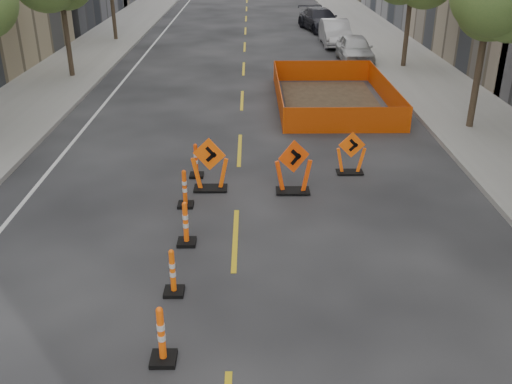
{
  "coord_description": "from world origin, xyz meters",
  "views": [
    {
      "loc": [
        0.39,
        -7.89,
        6.79
      ],
      "look_at": [
        0.5,
        4.29,
        1.1
      ],
      "focal_mm": 40.0,
      "sensor_mm": 36.0,
      "label": 1
    }
  ],
  "objects_px": {
    "channelizer_4": "(186,223)",
    "chevron_sign_center": "(293,167)",
    "channelizer_3": "(173,272)",
    "channelizer_6": "(196,160)",
    "channelizer_5": "(185,188)",
    "parked_car_far": "(320,20)",
    "chevron_sign_left": "(210,164)",
    "chevron_sign_right": "(351,153)",
    "channelizer_2": "(161,335)",
    "parked_car_mid": "(335,33)",
    "parked_car_near": "(355,49)"
  },
  "relations": [
    {
      "from": "channelizer_3",
      "to": "channelizer_5",
      "type": "distance_m",
      "value": 4.0
    },
    {
      "from": "channelizer_2",
      "to": "parked_car_mid",
      "type": "distance_m",
      "value": 29.64
    },
    {
      "from": "chevron_sign_left",
      "to": "parked_car_near",
      "type": "height_order",
      "value": "chevron_sign_left"
    },
    {
      "from": "channelizer_2",
      "to": "channelizer_5",
      "type": "height_order",
      "value": "channelizer_2"
    },
    {
      "from": "channelizer_3",
      "to": "parked_car_mid",
      "type": "xyz_separation_m",
      "value": [
        6.87,
        26.85,
        0.25
      ]
    },
    {
      "from": "channelizer_4",
      "to": "channelizer_2",
      "type": "bearing_deg",
      "value": -89.91
    },
    {
      "from": "channelizer_6",
      "to": "parked_car_far",
      "type": "xyz_separation_m",
      "value": [
        6.6,
        26.39,
        0.24
      ]
    },
    {
      "from": "chevron_sign_left",
      "to": "parked_car_mid",
      "type": "height_order",
      "value": "chevron_sign_left"
    },
    {
      "from": "chevron_sign_right",
      "to": "channelizer_3",
      "type": "bearing_deg",
      "value": -128.54
    },
    {
      "from": "channelizer_6",
      "to": "chevron_sign_right",
      "type": "height_order",
      "value": "chevron_sign_right"
    },
    {
      "from": "parked_car_near",
      "to": "chevron_sign_right",
      "type": "bearing_deg",
      "value": -99.88
    },
    {
      "from": "parked_car_mid",
      "to": "parked_car_near",
      "type": "bearing_deg",
      "value": -85.61
    },
    {
      "from": "chevron_sign_right",
      "to": "parked_car_far",
      "type": "relative_size",
      "value": 0.25
    },
    {
      "from": "channelizer_3",
      "to": "channelizer_2",
      "type": "bearing_deg",
      "value": -88.22
    },
    {
      "from": "channelizer_5",
      "to": "parked_car_far",
      "type": "distance_m",
      "value": 29.17
    },
    {
      "from": "parked_car_mid",
      "to": "chevron_sign_left",
      "type": "bearing_deg",
      "value": -106.57
    },
    {
      "from": "parked_car_near",
      "to": "parked_car_far",
      "type": "xyz_separation_m",
      "value": [
        -0.72,
        10.6,
        0.03
      ]
    },
    {
      "from": "chevron_sign_center",
      "to": "parked_car_far",
      "type": "distance_m",
      "value": 27.8
    },
    {
      "from": "channelizer_5",
      "to": "parked_car_far",
      "type": "bearing_deg",
      "value": 76.67
    },
    {
      "from": "channelizer_3",
      "to": "parked_car_far",
      "type": "bearing_deg",
      "value": 78.56
    },
    {
      "from": "channelizer_4",
      "to": "parked_car_near",
      "type": "xyz_separation_m",
      "value": [
        7.21,
        19.79,
        0.18
      ]
    },
    {
      "from": "channelizer_2",
      "to": "chevron_sign_right",
      "type": "relative_size",
      "value": 0.85
    },
    {
      "from": "channelizer_3",
      "to": "chevron_sign_left",
      "type": "xyz_separation_m",
      "value": [
        0.42,
        5.04,
        0.27
      ]
    },
    {
      "from": "channelizer_2",
      "to": "channelizer_3",
      "type": "xyz_separation_m",
      "value": [
        -0.06,
        2.0,
        -0.05
      ]
    },
    {
      "from": "channelizer_4",
      "to": "channelizer_5",
      "type": "relative_size",
      "value": 1.05
    },
    {
      "from": "parked_car_far",
      "to": "chevron_sign_center",
      "type": "bearing_deg",
      "value": -110.71
    },
    {
      "from": "chevron_sign_right",
      "to": "parked_car_mid",
      "type": "distance_m",
      "value": 20.78
    },
    {
      "from": "channelizer_5",
      "to": "chevron_sign_left",
      "type": "distance_m",
      "value": 1.23
    },
    {
      "from": "chevron_sign_center",
      "to": "parked_car_near",
      "type": "relative_size",
      "value": 0.37
    },
    {
      "from": "channelizer_2",
      "to": "channelizer_4",
      "type": "xyz_separation_m",
      "value": [
        -0.01,
        4.0,
        -0.01
      ]
    },
    {
      "from": "channelizer_6",
      "to": "parked_car_mid",
      "type": "xyz_separation_m",
      "value": [
        6.93,
        20.85,
        0.24
      ]
    },
    {
      "from": "parked_car_far",
      "to": "channelizer_2",
      "type": "bearing_deg",
      "value": -113.53
    },
    {
      "from": "chevron_sign_left",
      "to": "parked_car_far",
      "type": "distance_m",
      "value": 28.02
    },
    {
      "from": "parked_car_mid",
      "to": "parked_car_far",
      "type": "xyz_separation_m",
      "value": [
        -0.32,
        5.54,
        -0.0
      ]
    },
    {
      "from": "channelizer_3",
      "to": "chevron_sign_center",
      "type": "height_order",
      "value": "chevron_sign_center"
    },
    {
      "from": "channelizer_2",
      "to": "parked_car_mid",
      "type": "bearing_deg",
      "value": 76.72
    },
    {
      "from": "channelizer_4",
      "to": "chevron_sign_left",
      "type": "height_order",
      "value": "chevron_sign_left"
    },
    {
      "from": "chevron_sign_left",
      "to": "parked_car_mid",
      "type": "bearing_deg",
      "value": 87.77
    },
    {
      "from": "channelizer_5",
      "to": "chevron_sign_center",
      "type": "height_order",
      "value": "chevron_sign_center"
    },
    {
      "from": "channelizer_4",
      "to": "parked_car_mid",
      "type": "bearing_deg",
      "value": 74.66
    },
    {
      "from": "channelizer_3",
      "to": "channelizer_6",
      "type": "distance_m",
      "value": 6.0
    },
    {
      "from": "channelizer_2",
      "to": "parked_car_mid",
      "type": "relative_size",
      "value": 0.24
    },
    {
      "from": "channelizer_3",
      "to": "channelizer_4",
      "type": "xyz_separation_m",
      "value": [
        0.06,
        2.0,
        0.03
      ]
    },
    {
      "from": "channelizer_4",
      "to": "chevron_sign_center",
      "type": "xyz_separation_m",
      "value": [
        2.69,
        2.85,
        0.24
      ]
    },
    {
      "from": "channelizer_3",
      "to": "parked_car_far",
      "type": "relative_size",
      "value": 0.2
    },
    {
      "from": "channelizer_6",
      "to": "parked_car_far",
      "type": "height_order",
      "value": "parked_car_far"
    },
    {
      "from": "channelizer_3",
      "to": "channelizer_5",
      "type": "xyz_separation_m",
      "value": [
        -0.18,
        4.0,
        0.01
      ]
    },
    {
      "from": "channelizer_6",
      "to": "chevron_sign_center",
      "type": "xyz_separation_m",
      "value": [
        2.8,
        -1.15,
        0.26
      ]
    },
    {
      "from": "chevron_sign_left",
      "to": "chevron_sign_right",
      "type": "bearing_deg",
      "value": 29.8
    },
    {
      "from": "channelizer_5",
      "to": "chevron_sign_center",
      "type": "distance_m",
      "value": 3.06
    }
  ]
}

